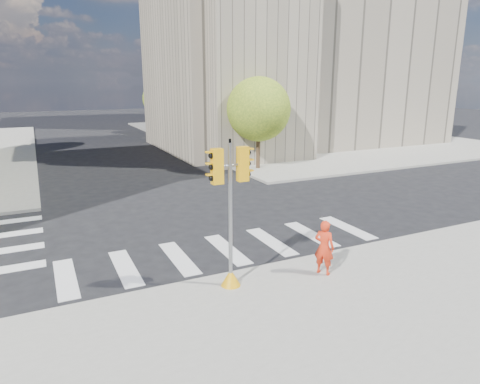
% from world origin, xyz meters
% --- Properties ---
extents(ground, '(160.00, 160.00, 0.00)m').
position_xyz_m(ground, '(0.00, 0.00, 0.00)').
color(ground, black).
rests_on(ground, ground).
extents(sidewalk_far_right, '(28.00, 40.00, 0.15)m').
position_xyz_m(sidewalk_far_right, '(20.00, 26.00, 0.07)').
color(sidewalk_far_right, gray).
rests_on(sidewalk_far_right, ground).
extents(civic_building, '(26.00, 16.00, 19.39)m').
position_xyz_m(civic_building, '(15.59, 19.12, 7.26)').
color(civic_building, gray).
rests_on(civic_building, ground).
extents(office_tower, '(20.00, 18.00, 30.00)m').
position_xyz_m(office_tower, '(22.00, 42.00, 15.00)').
color(office_tower, '#9EA0A3').
rests_on(office_tower, ground).
extents(tree_re_near, '(4.20, 4.20, 6.16)m').
position_xyz_m(tree_re_near, '(7.50, 10.00, 4.05)').
color(tree_re_near, '#382616').
rests_on(tree_re_near, ground).
extents(tree_re_mid, '(4.60, 4.60, 6.66)m').
position_xyz_m(tree_re_mid, '(7.50, 22.00, 4.35)').
color(tree_re_mid, '#382616').
rests_on(tree_re_mid, ground).
extents(tree_re_far, '(4.00, 4.00, 5.88)m').
position_xyz_m(tree_re_far, '(7.50, 34.00, 3.87)').
color(tree_re_far, '#382616').
rests_on(tree_re_far, ground).
extents(lamp_near, '(0.35, 0.18, 8.11)m').
position_xyz_m(lamp_near, '(8.00, 14.00, 4.58)').
color(lamp_near, black).
rests_on(lamp_near, sidewalk_far_right).
extents(lamp_far, '(0.35, 0.18, 8.11)m').
position_xyz_m(lamp_far, '(8.00, 28.00, 4.58)').
color(lamp_far, black).
rests_on(lamp_far, sidewalk_far_right).
extents(traffic_signal, '(1.07, 0.56, 4.23)m').
position_xyz_m(traffic_signal, '(-1.24, -4.85, 1.93)').
color(traffic_signal, orange).
rests_on(traffic_signal, sidewalk_near).
extents(photographer, '(0.68, 0.74, 1.70)m').
position_xyz_m(photographer, '(1.62, -5.34, 1.00)').
color(photographer, red).
rests_on(photographer, sidewalk_near).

